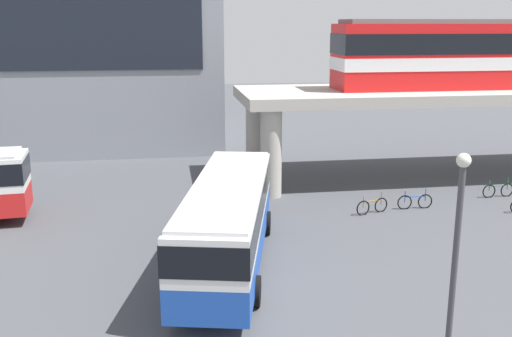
# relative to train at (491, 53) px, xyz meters

# --- Properties ---
(ground_plane) EXTENTS (120.00, 120.00, 0.00)m
(ground_plane) POSITION_rel_train_xyz_m (-16.47, -4.00, -7.13)
(ground_plane) COLOR #47494F
(elevated_platform) EXTENTS (30.87, 7.06, 5.16)m
(elevated_platform) POSITION_rel_train_xyz_m (1.00, 0.00, -2.64)
(elevated_platform) COLOR #ADA89E
(elevated_platform) RESTS_ON ground_plane
(train) EXTENTS (18.18, 2.96, 3.84)m
(train) POSITION_rel_train_xyz_m (0.00, 0.00, 0.00)
(train) COLOR red
(train) RESTS_ON elevated_platform
(bus_main) EXTENTS (4.94, 11.33, 3.22)m
(bus_main) POSITION_rel_train_xyz_m (-16.41, -11.45, -5.14)
(bus_main) COLOR #1E4CB2
(bus_main) RESTS_ON ground_plane
(bicycle_green) EXTENTS (1.79, 0.17, 1.04)m
(bicycle_green) POSITION_rel_train_xyz_m (-1.61, -4.69, -6.77)
(bicycle_green) COLOR black
(bicycle_green) RESTS_ON ground_plane
(bicycle_brown) EXTENTS (1.72, 0.60, 1.04)m
(bicycle_brown) POSITION_rel_train_xyz_m (-9.00, -6.30, -6.77)
(bicycle_brown) COLOR black
(bicycle_brown) RESTS_ON ground_plane
(bicycle_blue) EXTENTS (1.79, 0.08, 1.04)m
(bicycle_blue) POSITION_rel_train_xyz_m (-6.69, -5.91, -6.77)
(bicycle_blue) COLOR black
(bicycle_blue) RESTS_ON ground_plane
(pedestrian_waiting_near_stop) EXTENTS (0.48, 0.42, 1.61)m
(pedestrian_waiting_near_stop) POSITION_rel_train_xyz_m (-16.59, -4.57, -6.37)
(pedestrian_waiting_near_stop) COLOR #26262D
(pedestrian_waiting_near_stop) RESTS_ON ground_plane
(lamp_post) EXTENTS (0.36, 0.36, 5.74)m
(lamp_post) POSITION_rel_train_xyz_m (-11.43, -18.84, -3.70)
(lamp_post) COLOR #3F3F44
(lamp_post) RESTS_ON ground_plane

